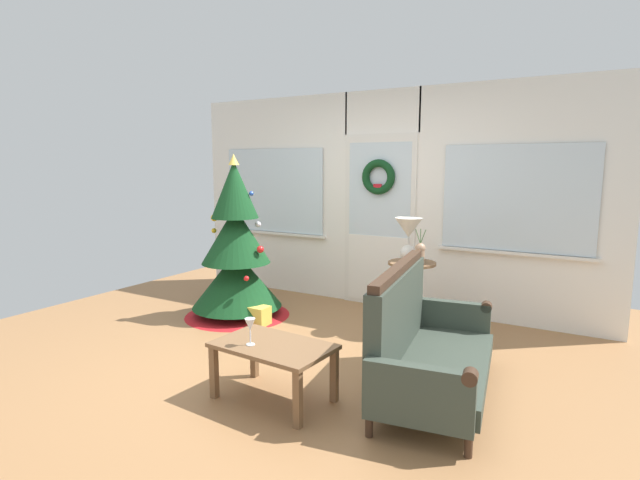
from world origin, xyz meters
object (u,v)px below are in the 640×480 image
christmas_tree (236,259)px  wine_glass (250,326)px  flower_vase (420,252)px  coffee_table (273,352)px  settee_sofa (422,344)px  table_lamp (409,233)px  side_table (411,283)px  gift_box (259,316)px

christmas_tree → wine_glass: size_ratio=9.27×
flower_vase → coffee_table: (-0.45, -1.85, -0.48)m
settee_sofa → coffee_table: size_ratio=1.91×
table_lamp → side_table: bearing=-33.7°
flower_vase → coffee_table: size_ratio=0.40×
flower_vase → gift_box: size_ratio=1.71×
christmas_tree → wine_glass: 2.10m
settee_sofa → gift_box: 2.12m
coffee_table → gift_box: bearing=130.7°
christmas_tree → side_table: size_ratio=2.50×
table_lamp → flower_vase: (0.16, -0.10, -0.17)m
table_lamp → flower_vase: bearing=-32.0°
table_lamp → flower_vase: 0.25m
christmas_tree → table_lamp: 1.93m
table_lamp → gift_box: 1.79m
christmas_tree → settee_sofa: size_ratio=1.08×
flower_vase → wine_glass: 2.05m
side_table → wine_glass: size_ratio=3.71×
wine_glass → gift_box: wine_glass is taller
side_table → gift_box: bearing=-157.0°
flower_vase → coffee_table: bearing=-103.5°
table_lamp → coffee_table: 2.08m
gift_box → flower_vase: bearing=19.8°
flower_vase → table_lamp: bearing=148.0°
wine_glass → christmas_tree: bearing=132.3°
flower_vase → wine_glass: (-0.58, -1.95, -0.28)m
christmas_tree → settee_sofa: christmas_tree is taller
side_table → wine_glass: (-0.48, -2.01, 0.05)m
flower_vase → gift_box: (-1.56, -0.56, -0.74)m
table_lamp → gift_box: (-1.40, -0.66, -0.91)m
settee_sofa → christmas_tree: bearing=161.7°
table_lamp → wine_glass: bearing=-101.4°
side_table → wine_glass: bearing=-103.3°
coffee_table → wine_glass: 0.26m
side_table → gift_box: side_table is taller
settee_sofa → coffee_table: bearing=-143.9°
christmas_tree → flower_vase: 2.04m
wine_glass → side_table: bearing=76.7°
settee_sofa → table_lamp: (-0.60, 1.31, 0.63)m
flower_vase → christmas_tree: bearing=-168.6°
gift_box → table_lamp: bearing=25.3°
flower_vase → wine_glass: flower_vase is taller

